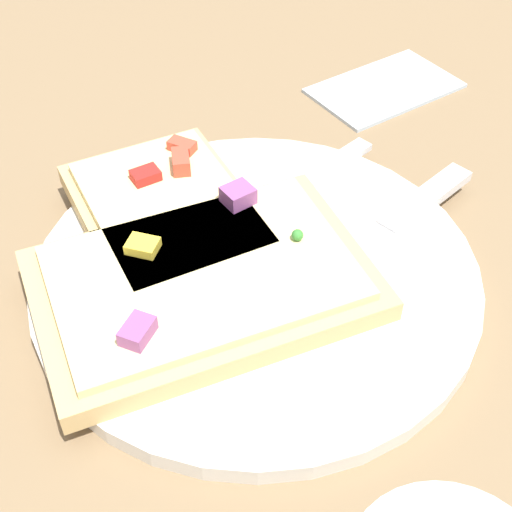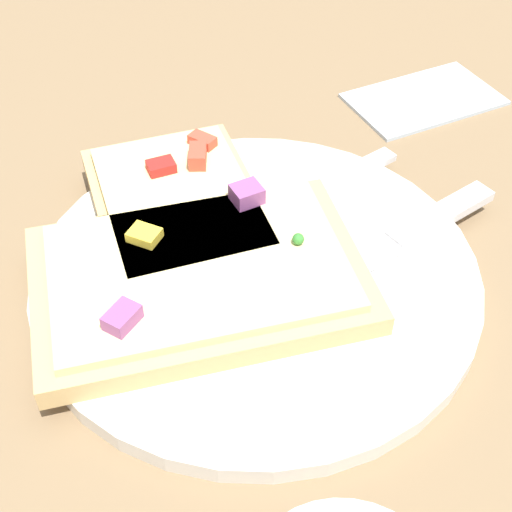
{
  "view_description": "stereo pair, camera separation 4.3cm",
  "coord_description": "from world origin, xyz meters",
  "px_view_note": "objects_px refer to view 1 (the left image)",
  "views": [
    {
      "loc": [
        -0.17,
        -0.25,
        0.32
      ],
      "look_at": [
        0.0,
        0.0,
        0.02
      ],
      "focal_mm": 50.0,
      "sensor_mm": 36.0,
      "label": 1
    },
    {
      "loc": [
        -0.13,
        -0.27,
        0.32
      ],
      "look_at": [
        0.0,
        0.0,
        0.02
      ],
      "focal_mm": 50.0,
      "sensor_mm": 36.0,
      "label": 2
    }
  ],
  "objects_px": {
    "pizza_slice_corner": "(169,212)",
    "napkin": "(385,87)",
    "fork": "(251,217)",
    "pizza_slice_main": "(199,277)",
    "knife": "(375,237)",
    "plate": "(256,275)"
  },
  "relations": [
    {
      "from": "napkin",
      "to": "knife",
      "type": "bearing_deg",
      "value": -133.6
    },
    {
      "from": "knife",
      "to": "napkin",
      "type": "distance_m",
      "value": 0.2
    },
    {
      "from": "fork",
      "to": "napkin",
      "type": "distance_m",
      "value": 0.21
    },
    {
      "from": "pizza_slice_corner",
      "to": "napkin",
      "type": "bearing_deg",
      "value": 111.4
    },
    {
      "from": "fork",
      "to": "pizza_slice_corner",
      "type": "relative_size",
      "value": 1.31
    },
    {
      "from": "fork",
      "to": "pizza_slice_main",
      "type": "xyz_separation_m",
      "value": [
        -0.06,
        -0.03,
        0.01
      ]
    },
    {
      "from": "knife",
      "to": "pizza_slice_corner",
      "type": "bearing_deg",
      "value": -51.07
    },
    {
      "from": "plate",
      "to": "fork",
      "type": "bearing_deg",
      "value": 60.53
    },
    {
      "from": "knife",
      "to": "plate",
      "type": "bearing_deg",
      "value": -26.03
    },
    {
      "from": "fork",
      "to": "plate",
      "type": "bearing_deg",
      "value": 50.16
    },
    {
      "from": "plate",
      "to": "knife",
      "type": "bearing_deg",
      "value": -15.64
    },
    {
      "from": "pizza_slice_main",
      "to": "fork",
      "type": "bearing_deg",
      "value": 40.77
    },
    {
      "from": "pizza_slice_main",
      "to": "napkin",
      "type": "height_order",
      "value": "pizza_slice_main"
    },
    {
      "from": "knife",
      "to": "napkin",
      "type": "xyz_separation_m",
      "value": [
        0.14,
        0.15,
        -0.01
      ]
    },
    {
      "from": "fork",
      "to": "napkin",
      "type": "xyz_separation_m",
      "value": [
        0.19,
        0.09,
        -0.01
      ]
    },
    {
      "from": "pizza_slice_main",
      "to": "pizza_slice_corner",
      "type": "relative_size",
      "value": 1.33
    },
    {
      "from": "pizza_slice_main",
      "to": "pizza_slice_corner",
      "type": "distance_m",
      "value": 0.06
    },
    {
      "from": "pizza_slice_main",
      "to": "napkin",
      "type": "bearing_deg",
      "value": 36.47
    },
    {
      "from": "knife",
      "to": "pizza_slice_corner",
      "type": "height_order",
      "value": "pizza_slice_corner"
    },
    {
      "from": "plate",
      "to": "napkin",
      "type": "relative_size",
      "value": 2.25
    },
    {
      "from": "fork",
      "to": "pizza_slice_main",
      "type": "bearing_deg",
      "value": 19.29
    },
    {
      "from": "plate",
      "to": "fork",
      "type": "xyz_separation_m",
      "value": [
        0.02,
        0.04,
        0.01
      ]
    }
  ]
}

